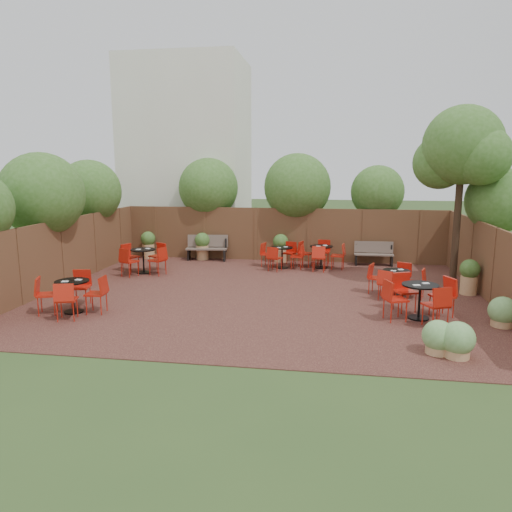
# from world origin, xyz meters

# --- Properties ---
(ground) EXTENTS (80.00, 80.00, 0.00)m
(ground) POSITION_xyz_m (0.00, 0.00, 0.00)
(ground) COLOR #354F23
(ground) RESTS_ON ground
(courtyard_paving) EXTENTS (12.00, 10.00, 0.02)m
(courtyard_paving) POSITION_xyz_m (0.00, 0.00, 0.01)
(courtyard_paving) COLOR #3A1A17
(courtyard_paving) RESTS_ON ground
(fence_back) EXTENTS (12.00, 0.08, 2.00)m
(fence_back) POSITION_xyz_m (0.00, 5.00, 1.00)
(fence_back) COLOR brown
(fence_back) RESTS_ON ground
(fence_left) EXTENTS (0.08, 10.00, 2.00)m
(fence_left) POSITION_xyz_m (-6.00, 0.00, 1.00)
(fence_left) COLOR brown
(fence_left) RESTS_ON ground
(fence_right) EXTENTS (0.08, 10.00, 2.00)m
(fence_right) POSITION_xyz_m (6.00, 0.00, 1.00)
(fence_right) COLOR brown
(fence_right) RESTS_ON ground
(neighbour_building) EXTENTS (5.00, 4.00, 8.00)m
(neighbour_building) POSITION_xyz_m (-4.50, 8.00, 4.00)
(neighbour_building) COLOR silver
(neighbour_building) RESTS_ON ground
(overhang_foliage) EXTENTS (15.25, 10.28, 2.54)m
(overhang_foliage) POSITION_xyz_m (-2.18, 3.21, 2.68)
(overhang_foliage) COLOR #386320
(overhang_foliage) RESTS_ON ground
(courtyard_tree) EXTENTS (2.48, 2.38, 5.20)m
(courtyard_tree) POSITION_xyz_m (5.39, 1.62, 3.94)
(courtyard_tree) COLOR black
(courtyard_tree) RESTS_ON courtyard_paving
(park_bench_left) EXTENTS (1.59, 0.69, 0.95)m
(park_bench_left) POSITION_xyz_m (-2.82, 4.63, 0.51)
(park_bench_left) COLOR brown
(park_bench_left) RESTS_ON courtyard_paving
(park_bench_right) EXTENTS (1.38, 0.47, 0.85)m
(park_bench_right) POSITION_xyz_m (3.36, 4.62, 0.46)
(park_bench_right) COLOR brown
(park_bench_right) RESTS_ON courtyard_paving
(bistro_tables) EXTENTS (9.96, 7.88, 0.95)m
(bistro_tables) POSITION_xyz_m (-0.04, 0.83, 0.48)
(bistro_tables) COLOR black
(bistro_tables) RESTS_ON courtyard_paving
(planters) EXTENTS (11.39, 4.38, 1.04)m
(planters) POSITION_xyz_m (-0.85, 3.85, 0.57)
(planters) COLOR tan
(planters) RESTS_ON courtyard_paving
(low_shrubs) EXTENTS (2.36, 2.65, 0.68)m
(low_shrubs) POSITION_xyz_m (4.60, -3.21, 0.34)
(low_shrubs) COLOR tan
(low_shrubs) RESTS_ON courtyard_paving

